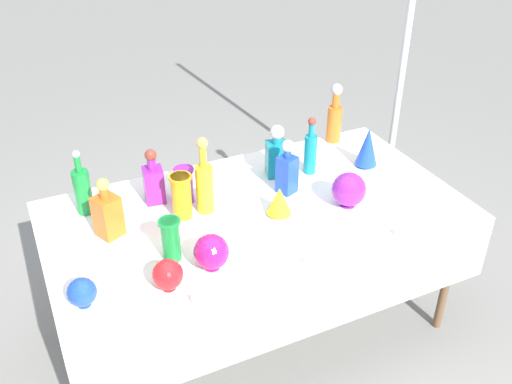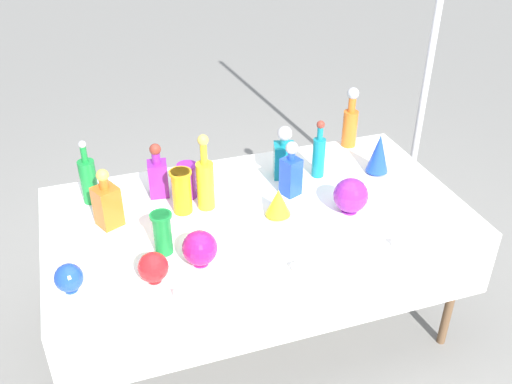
{
  "view_description": "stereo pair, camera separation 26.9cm",
  "coord_description": "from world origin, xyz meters",
  "px_view_note": "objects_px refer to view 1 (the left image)",
  "views": [
    {
      "loc": [
        -0.97,
        -2.06,
        2.3
      ],
      "look_at": [
        0.0,
        0.0,
        0.86
      ],
      "focal_mm": 40.0,
      "sensor_mm": 36.0,
      "label": 1
    },
    {
      "loc": [
        -0.72,
        -2.16,
        2.3
      ],
      "look_at": [
        0.0,
        0.0,
        0.86
      ],
      "focal_mm": 40.0,
      "sensor_mm": 36.0,
      "label": 2
    }
  ],
  "objects_px": {
    "fluted_vase_0": "(368,147)",
    "fluted_vase_1": "(279,201)",
    "round_bowl_1": "(168,275)",
    "square_decanter_1": "(153,181)",
    "canopy_pole": "(402,71)",
    "square_decanter_0": "(277,154)",
    "slender_vase_1": "(185,184)",
    "round_bowl_0": "(211,252)",
    "round_bowl_3": "(349,190)",
    "square_decanter_3": "(287,170)",
    "tall_bottle_0": "(83,190)",
    "tall_bottle_3": "(204,184)",
    "square_decanter_2": "(107,213)",
    "round_bowl_2": "(82,292)",
    "tall_bottle_2": "(310,151)",
    "slender_vase_0": "(171,238)",
    "slender_vase_2": "(181,195)",
    "tall_bottle_1": "(335,117)"
  },
  "relations": [
    {
      "from": "canopy_pole",
      "to": "square_decanter_0",
      "type": "bearing_deg",
      "value": -160.93
    },
    {
      "from": "square_decanter_0",
      "to": "fluted_vase_0",
      "type": "xyz_separation_m",
      "value": [
        0.48,
        -0.12,
        -0.01
      ]
    },
    {
      "from": "round_bowl_0",
      "to": "round_bowl_2",
      "type": "xyz_separation_m",
      "value": [
        -0.53,
        -0.0,
        -0.02
      ]
    },
    {
      "from": "slender_vase_1",
      "to": "fluted_vase_1",
      "type": "xyz_separation_m",
      "value": [
        0.36,
        -0.3,
        -0.02
      ]
    },
    {
      "from": "fluted_vase_1",
      "to": "round_bowl_1",
      "type": "distance_m",
      "value": 0.69
    },
    {
      "from": "round_bowl_3",
      "to": "fluted_vase_0",
      "type": "bearing_deg",
      "value": 43.64
    },
    {
      "from": "round_bowl_0",
      "to": "round_bowl_3",
      "type": "relative_size",
      "value": 0.9
    },
    {
      "from": "fluted_vase_1",
      "to": "round_bowl_2",
      "type": "relative_size",
      "value": 1.19
    },
    {
      "from": "tall_bottle_3",
      "to": "square_decanter_0",
      "type": "xyz_separation_m",
      "value": [
        0.46,
        0.16,
        -0.02
      ]
    },
    {
      "from": "square_decanter_0",
      "to": "tall_bottle_0",
      "type": "bearing_deg",
      "value": 175.78
    },
    {
      "from": "square_decanter_2",
      "to": "canopy_pole",
      "type": "distance_m",
      "value": 2.05
    },
    {
      "from": "slender_vase_0",
      "to": "round_bowl_3",
      "type": "distance_m",
      "value": 0.9
    },
    {
      "from": "round_bowl_1",
      "to": "fluted_vase_1",
      "type": "bearing_deg",
      "value": 23.52
    },
    {
      "from": "tall_bottle_3",
      "to": "round_bowl_3",
      "type": "height_order",
      "value": "tall_bottle_3"
    },
    {
      "from": "round_bowl_1",
      "to": "square_decanter_1",
      "type": "bearing_deg",
      "value": 77.91
    },
    {
      "from": "tall_bottle_2",
      "to": "canopy_pole",
      "type": "relative_size",
      "value": 0.12
    },
    {
      "from": "slender_vase_0",
      "to": "round_bowl_3",
      "type": "relative_size",
      "value": 1.13
    },
    {
      "from": "round_bowl_2",
      "to": "slender_vase_0",
      "type": "bearing_deg",
      "value": 17.82
    },
    {
      "from": "fluted_vase_0",
      "to": "fluted_vase_1",
      "type": "bearing_deg",
      "value": -161.31
    },
    {
      "from": "slender_vase_2",
      "to": "canopy_pole",
      "type": "relative_size",
      "value": 0.08
    },
    {
      "from": "tall_bottle_3",
      "to": "round_bowl_2",
      "type": "bearing_deg",
      "value": -147.95
    },
    {
      "from": "round_bowl_0",
      "to": "tall_bottle_3",
      "type": "bearing_deg",
      "value": 72.48
    },
    {
      "from": "square_decanter_3",
      "to": "slender_vase_1",
      "type": "height_order",
      "value": "square_decanter_3"
    },
    {
      "from": "slender_vase_1",
      "to": "round_bowl_2",
      "type": "bearing_deg",
      "value": -138.34
    },
    {
      "from": "tall_bottle_1",
      "to": "round_bowl_0",
      "type": "xyz_separation_m",
      "value": [
        -1.07,
        -0.78,
        -0.07
      ]
    },
    {
      "from": "tall_bottle_1",
      "to": "canopy_pole",
      "type": "bearing_deg",
      "value": 15.2
    },
    {
      "from": "tall_bottle_0",
      "to": "fluted_vase_0",
      "type": "bearing_deg",
      "value": -7.56
    },
    {
      "from": "slender_vase_0",
      "to": "slender_vase_2",
      "type": "xyz_separation_m",
      "value": [
        0.14,
        0.28,
        0.01
      ]
    },
    {
      "from": "square_decanter_3",
      "to": "slender_vase_1",
      "type": "xyz_separation_m",
      "value": [
        -0.49,
        0.13,
        -0.03
      ]
    },
    {
      "from": "fluted_vase_0",
      "to": "round_bowl_1",
      "type": "xyz_separation_m",
      "value": [
        -1.27,
        -0.49,
        -0.05
      ]
    },
    {
      "from": "fluted_vase_0",
      "to": "round_bowl_0",
      "type": "xyz_separation_m",
      "value": [
        -1.07,
        -0.45,
        -0.03
      ]
    },
    {
      "from": "fluted_vase_0",
      "to": "round_bowl_2",
      "type": "relative_size",
      "value": 1.82
    },
    {
      "from": "fluted_vase_1",
      "to": "canopy_pole",
      "type": "height_order",
      "value": "canopy_pole"
    },
    {
      "from": "square_decanter_0",
      "to": "round_bowl_0",
      "type": "xyz_separation_m",
      "value": [
        -0.59,
        -0.57,
        -0.04
      ]
    },
    {
      "from": "tall_bottle_2",
      "to": "round_bowl_3",
      "type": "distance_m",
      "value": 0.36
    },
    {
      "from": "tall_bottle_0",
      "to": "fluted_vase_0",
      "type": "distance_m",
      "value": 1.48
    },
    {
      "from": "tall_bottle_1",
      "to": "slender_vase_2",
      "type": "xyz_separation_m",
      "value": [
        -1.05,
        -0.37,
        -0.03
      ]
    },
    {
      "from": "square_decanter_0",
      "to": "slender_vase_0",
      "type": "distance_m",
      "value": 0.84
    },
    {
      "from": "tall_bottle_0",
      "to": "canopy_pole",
      "type": "relative_size",
      "value": 0.13
    },
    {
      "from": "square_decanter_3",
      "to": "fluted_vase_0",
      "type": "distance_m",
      "value": 0.52
    },
    {
      "from": "square_decanter_1",
      "to": "canopy_pole",
      "type": "bearing_deg",
      "value": 11.23
    },
    {
      "from": "fluted_vase_0",
      "to": "round_bowl_3",
      "type": "relative_size",
      "value": 1.27
    },
    {
      "from": "round_bowl_2",
      "to": "canopy_pole",
      "type": "height_order",
      "value": "canopy_pole"
    },
    {
      "from": "tall_bottle_0",
      "to": "square_decanter_3",
      "type": "height_order",
      "value": "tall_bottle_0"
    },
    {
      "from": "slender_vase_1",
      "to": "slender_vase_2",
      "type": "relative_size",
      "value": 0.82
    },
    {
      "from": "tall_bottle_0",
      "to": "round_bowl_1",
      "type": "bearing_deg",
      "value": -74.57
    },
    {
      "from": "square_decanter_2",
      "to": "round_bowl_2",
      "type": "relative_size",
      "value": 2.4
    },
    {
      "from": "square_decanter_0",
      "to": "fluted_vase_0",
      "type": "bearing_deg",
      "value": -14.12
    },
    {
      "from": "tall_bottle_2",
      "to": "slender_vase_1",
      "type": "bearing_deg",
      "value": 178.95
    },
    {
      "from": "square_decanter_0",
      "to": "slender_vase_1",
      "type": "bearing_deg",
      "value": -175.76
    }
  ]
}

